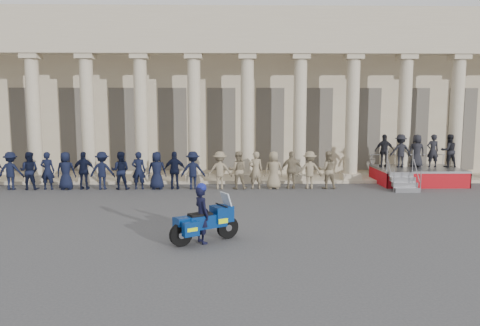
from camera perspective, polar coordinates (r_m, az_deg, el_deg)
name	(u,v)px	position (r m, az deg, el deg)	size (l,w,h in m)	color
ground	(216,222)	(15.56, -2.91, -7.17)	(90.00, 90.00, 0.00)	#3F3F41
building	(223,94)	(29.84, -2.12, 8.36)	(40.00, 12.50, 9.00)	tan
officer_rank	(154,170)	(21.75, -10.41, -0.90)	(16.97, 0.66, 1.73)	black
reviewing_stand	(416,157)	(24.43, 20.62, 0.63)	(4.07, 3.86, 2.42)	gray
motorcycle	(205,222)	(13.20, -4.23, -7.15)	(1.89, 1.39, 1.36)	black
rider	(202,213)	(13.08, -4.69, -6.10)	(0.63, 0.70, 1.70)	black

